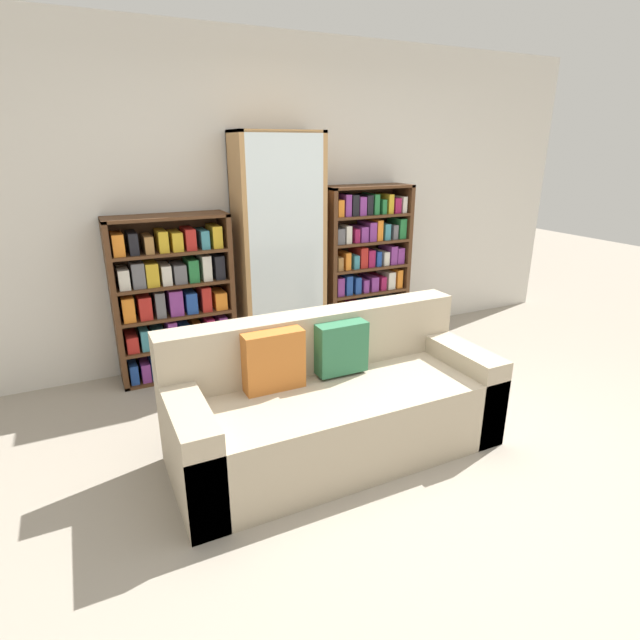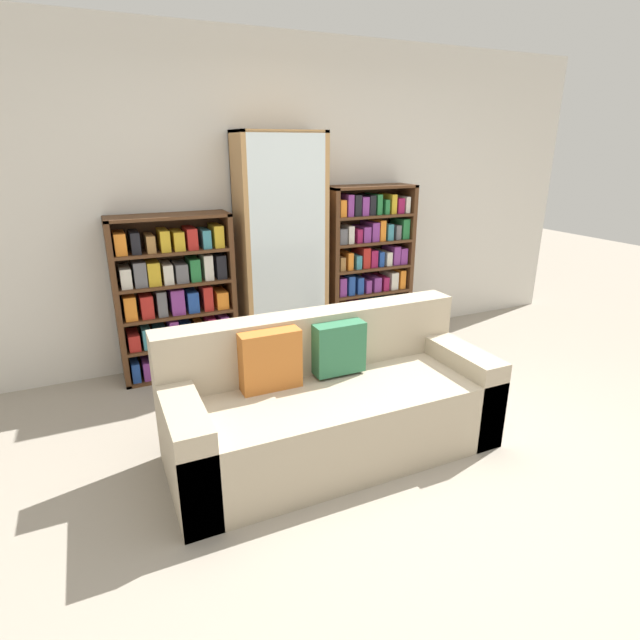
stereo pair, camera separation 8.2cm
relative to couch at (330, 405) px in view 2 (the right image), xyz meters
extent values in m
plane|color=gray|center=(0.37, -0.58, -0.31)|extent=(16.00, 16.00, 0.00)
cube|color=beige|center=(0.37, 1.76, 1.04)|extent=(6.41, 0.06, 2.70)
cube|color=tan|center=(0.00, -0.05, -0.08)|extent=(2.00, 0.80, 0.46)
cube|color=tan|center=(0.00, 0.26, 0.34)|extent=(2.00, 0.20, 0.38)
cube|color=tan|center=(-0.90, -0.05, -0.02)|extent=(0.20, 0.80, 0.58)
cube|color=tan|center=(0.90, -0.05, -0.02)|extent=(0.20, 0.80, 0.58)
cube|color=#B76628|center=(-0.35, 0.10, 0.33)|extent=(0.36, 0.12, 0.36)
cube|color=#2D6B47|center=(0.10, 0.10, 0.33)|extent=(0.32, 0.12, 0.32)
cube|color=#4C2D19|center=(-1.09, 1.55, 0.35)|extent=(0.04, 0.32, 1.32)
cube|color=#4C2D19|center=(-0.20, 1.55, 0.35)|extent=(0.04, 0.32, 1.32)
cube|color=#4C2D19|center=(-0.65, 1.55, 1.00)|extent=(0.93, 0.32, 0.02)
cube|color=#4C2D19|center=(-0.65, 1.55, -0.30)|extent=(0.93, 0.32, 0.02)
cube|color=#4C2D19|center=(-0.65, 1.71, 0.35)|extent=(0.93, 0.01, 1.32)
cube|color=#4C2D19|center=(-0.65, 1.55, -0.03)|extent=(0.85, 0.32, 0.02)
cube|color=#4C2D19|center=(-0.65, 1.55, 0.23)|extent=(0.85, 0.32, 0.02)
cube|color=#4C2D19|center=(-0.65, 1.55, 0.48)|extent=(0.85, 0.32, 0.02)
cube|color=#4C2D19|center=(-0.65, 1.55, 0.74)|extent=(0.85, 0.32, 0.02)
cube|color=#1E4293|center=(-1.03, 1.54, -0.20)|extent=(0.06, 0.24, 0.16)
cube|color=#7A3384|center=(-0.93, 1.54, -0.21)|extent=(0.07, 0.24, 0.15)
cube|color=#1E4293|center=(-0.86, 1.54, -0.19)|extent=(0.07, 0.24, 0.19)
cube|color=olive|center=(-0.77, 1.54, -0.18)|extent=(0.07, 0.24, 0.20)
cube|color=#8E1947|center=(-0.69, 1.54, -0.20)|extent=(0.07, 0.24, 0.17)
cube|color=#7A3384|center=(-0.60, 1.54, -0.21)|extent=(0.05, 0.24, 0.15)
cube|color=gold|center=(-0.52, 1.54, -0.18)|extent=(0.05, 0.24, 0.20)
cube|color=#AD231E|center=(-0.44, 1.54, -0.19)|extent=(0.07, 0.24, 0.19)
cube|color=#5B5B60|center=(-0.36, 1.54, -0.20)|extent=(0.06, 0.24, 0.16)
cube|color=#8E1947|center=(-0.27, 1.54, -0.19)|extent=(0.06, 0.24, 0.19)
cube|color=#AD231E|center=(-1.01, 1.54, 0.05)|extent=(0.09, 0.24, 0.13)
cube|color=teal|center=(-0.91, 1.54, 0.07)|extent=(0.06, 0.24, 0.17)
cube|color=teal|center=(-0.80, 1.54, 0.05)|extent=(0.09, 0.24, 0.14)
cube|color=#7A3384|center=(-0.70, 1.54, 0.09)|extent=(0.07, 0.24, 0.20)
cube|color=#1E4293|center=(-0.59, 1.54, 0.06)|extent=(0.08, 0.24, 0.16)
cube|color=orange|center=(-0.49, 1.54, 0.06)|extent=(0.06, 0.24, 0.15)
cube|color=#8E1947|center=(-0.39, 1.54, 0.08)|extent=(0.07, 0.24, 0.18)
cube|color=#7A3384|center=(-0.28, 1.54, 0.08)|extent=(0.07, 0.24, 0.18)
cube|color=orange|center=(-1.00, 1.54, 0.33)|extent=(0.09, 0.24, 0.19)
cube|color=#AD231E|center=(-0.88, 1.54, 0.33)|extent=(0.09, 0.24, 0.18)
cube|color=#5B5B60|center=(-0.77, 1.54, 0.34)|extent=(0.07, 0.24, 0.20)
cube|color=#7A3384|center=(-0.65, 1.54, 0.34)|extent=(0.10, 0.24, 0.20)
cube|color=#1E4293|center=(-0.53, 1.54, 0.32)|extent=(0.09, 0.24, 0.17)
cube|color=#AD231E|center=(-0.41, 1.54, 0.34)|extent=(0.07, 0.24, 0.20)
cube|color=orange|center=(-0.29, 1.54, 0.31)|extent=(0.09, 0.24, 0.14)
cube|color=beige|center=(-1.01, 1.54, 0.57)|extent=(0.08, 0.24, 0.15)
cube|color=#5B5B60|center=(-0.90, 1.54, 0.59)|extent=(0.09, 0.24, 0.19)
cube|color=gold|center=(-0.80, 1.54, 0.58)|extent=(0.09, 0.24, 0.18)
cube|color=beige|center=(-0.70, 1.54, 0.57)|extent=(0.07, 0.24, 0.15)
cube|color=#5B5B60|center=(-0.60, 1.54, 0.57)|extent=(0.09, 0.24, 0.15)
cube|color=#237038|center=(-0.49, 1.54, 0.58)|extent=(0.08, 0.24, 0.18)
cube|color=beige|center=(-0.38, 1.54, 0.59)|extent=(0.07, 0.24, 0.20)
cube|color=black|center=(-0.28, 1.54, 0.59)|extent=(0.08, 0.24, 0.19)
cube|color=orange|center=(-1.02, 1.54, 0.83)|extent=(0.08, 0.24, 0.16)
cube|color=black|center=(-0.91, 1.54, 0.83)|extent=(0.07, 0.24, 0.16)
cube|color=olive|center=(-0.80, 1.54, 0.81)|extent=(0.06, 0.24, 0.13)
cube|color=gold|center=(-0.70, 1.54, 0.83)|extent=(0.07, 0.24, 0.16)
cube|color=gold|center=(-0.59, 1.54, 0.82)|extent=(0.08, 0.24, 0.14)
cube|color=#AD231E|center=(-0.49, 1.54, 0.83)|extent=(0.08, 0.24, 0.16)
cube|color=teal|center=(-0.38, 1.54, 0.82)|extent=(0.06, 0.24, 0.14)
cube|color=gold|center=(-0.28, 1.54, 0.84)|extent=(0.08, 0.24, 0.17)
cube|color=#AD7F4C|center=(-0.08, 1.53, 0.66)|extent=(0.04, 0.36, 1.94)
cube|color=#AD7F4C|center=(0.62, 1.53, 0.66)|extent=(0.04, 0.36, 1.94)
cube|color=#AD7F4C|center=(0.27, 1.53, 1.62)|extent=(0.73, 0.36, 0.02)
cube|color=#AD7F4C|center=(0.27, 1.53, -0.30)|extent=(0.73, 0.36, 0.02)
cube|color=#AD7F4C|center=(0.27, 1.71, 0.66)|extent=(0.73, 0.01, 1.94)
cube|color=silver|center=(0.27, 1.36, 0.66)|extent=(0.65, 0.01, 1.92)
cube|color=#AD7F4C|center=(0.27, 1.53, 0.10)|extent=(0.65, 0.32, 0.02)
cube|color=#AD7F4C|center=(0.27, 1.53, 0.47)|extent=(0.65, 0.32, 0.02)
cube|color=#AD7F4C|center=(0.27, 1.53, 0.85)|extent=(0.65, 0.32, 0.02)
cube|color=#AD7F4C|center=(0.27, 1.53, 1.23)|extent=(0.65, 0.32, 0.02)
cylinder|color=silver|center=(0.03, 1.55, -0.24)|extent=(0.01, 0.01, 0.08)
cone|color=silver|center=(0.03, 1.55, -0.16)|extent=(0.09, 0.09, 0.10)
cylinder|color=silver|center=(0.15, 1.54, -0.24)|extent=(0.01, 0.01, 0.08)
cone|color=silver|center=(0.15, 1.54, -0.16)|extent=(0.09, 0.09, 0.10)
cylinder|color=silver|center=(0.27, 1.53, -0.24)|extent=(0.01, 0.01, 0.08)
cone|color=silver|center=(0.27, 1.53, -0.16)|extent=(0.09, 0.09, 0.10)
cylinder|color=silver|center=(0.39, 1.53, -0.24)|extent=(0.01, 0.01, 0.08)
cone|color=silver|center=(0.39, 1.53, -0.16)|extent=(0.09, 0.09, 0.10)
cylinder|color=silver|center=(0.52, 1.51, -0.24)|extent=(0.01, 0.01, 0.08)
cone|color=silver|center=(0.52, 1.51, -0.16)|extent=(0.09, 0.09, 0.10)
cylinder|color=silver|center=(0.07, 1.55, 0.15)|extent=(0.01, 0.01, 0.08)
cone|color=silver|center=(0.07, 1.55, 0.23)|extent=(0.09, 0.09, 0.09)
cylinder|color=silver|center=(0.27, 1.52, 0.15)|extent=(0.01, 0.01, 0.08)
cone|color=silver|center=(0.27, 1.52, 0.23)|extent=(0.09, 0.09, 0.09)
cylinder|color=silver|center=(0.48, 1.55, 0.15)|extent=(0.01, 0.01, 0.08)
cone|color=silver|center=(0.48, 1.55, 0.23)|extent=(0.09, 0.09, 0.09)
cylinder|color=silver|center=(0.02, 1.55, 0.52)|extent=(0.01, 0.01, 0.06)
cone|color=silver|center=(0.02, 1.55, 0.59)|extent=(0.07, 0.07, 0.08)
cylinder|color=silver|center=(0.12, 1.52, 0.52)|extent=(0.01, 0.01, 0.06)
cone|color=silver|center=(0.12, 1.52, 0.59)|extent=(0.07, 0.07, 0.08)
cylinder|color=silver|center=(0.22, 1.55, 0.52)|extent=(0.01, 0.01, 0.06)
cone|color=silver|center=(0.22, 1.55, 0.59)|extent=(0.07, 0.07, 0.08)
cylinder|color=silver|center=(0.32, 1.51, 0.52)|extent=(0.01, 0.01, 0.06)
cone|color=silver|center=(0.32, 1.51, 0.59)|extent=(0.07, 0.07, 0.08)
cylinder|color=silver|center=(0.43, 1.51, 0.52)|extent=(0.01, 0.01, 0.06)
cone|color=silver|center=(0.43, 1.51, 0.59)|extent=(0.07, 0.07, 0.08)
cylinder|color=silver|center=(0.53, 1.53, 0.52)|extent=(0.01, 0.01, 0.06)
cone|color=silver|center=(0.53, 1.53, 0.59)|extent=(0.07, 0.07, 0.08)
cylinder|color=silver|center=(0.02, 1.53, 0.91)|extent=(0.01, 0.01, 0.09)
cone|color=silver|center=(0.02, 1.53, 1.01)|extent=(0.07, 0.07, 0.11)
cylinder|color=silver|center=(0.12, 1.55, 0.91)|extent=(0.01, 0.01, 0.09)
cone|color=silver|center=(0.12, 1.55, 1.01)|extent=(0.07, 0.07, 0.11)
cylinder|color=silver|center=(0.22, 1.52, 0.91)|extent=(0.01, 0.01, 0.09)
cone|color=silver|center=(0.22, 1.52, 1.01)|extent=(0.07, 0.07, 0.11)
cylinder|color=silver|center=(0.32, 1.52, 0.91)|extent=(0.01, 0.01, 0.09)
cone|color=silver|center=(0.32, 1.52, 1.01)|extent=(0.07, 0.07, 0.11)
cylinder|color=silver|center=(0.43, 1.55, 0.91)|extent=(0.01, 0.01, 0.09)
cone|color=silver|center=(0.43, 1.55, 1.01)|extent=(0.07, 0.07, 0.11)
cylinder|color=silver|center=(0.53, 1.52, 0.91)|extent=(0.01, 0.01, 0.09)
cone|color=silver|center=(0.53, 1.52, 1.01)|extent=(0.07, 0.07, 0.11)
cylinder|color=silver|center=(0.02, 1.51, 1.28)|extent=(0.01, 0.01, 0.07)
cone|color=silver|center=(0.02, 1.51, 1.36)|extent=(0.07, 0.07, 0.09)
cylinder|color=silver|center=(0.12, 1.55, 1.28)|extent=(0.01, 0.01, 0.07)
cone|color=silver|center=(0.12, 1.55, 1.36)|extent=(0.07, 0.07, 0.09)
cylinder|color=silver|center=(0.22, 1.55, 1.28)|extent=(0.01, 0.01, 0.07)
cone|color=silver|center=(0.22, 1.55, 1.36)|extent=(0.07, 0.07, 0.09)
cylinder|color=silver|center=(0.32, 1.55, 1.28)|extent=(0.01, 0.01, 0.07)
cone|color=silver|center=(0.32, 1.55, 1.36)|extent=(0.07, 0.07, 0.09)
cylinder|color=silver|center=(0.43, 1.53, 1.28)|extent=(0.01, 0.01, 0.07)
cone|color=silver|center=(0.43, 1.53, 1.36)|extent=(0.07, 0.07, 0.09)
cylinder|color=silver|center=(0.53, 1.55, 1.28)|extent=(0.01, 0.01, 0.07)
cone|color=silver|center=(0.53, 1.55, 1.36)|extent=(0.07, 0.07, 0.09)
cube|color=#4C2D19|center=(0.74, 1.55, 0.44)|extent=(0.04, 0.32, 1.49)
cube|color=#4C2D19|center=(1.54, 1.55, 0.44)|extent=(0.04, 0.32, 1.49)
cube|color=#4C2D19|center=(1.14, 1.55, 1.17)|extent=(0.84, 0.32, 0.02)
cube|color=#4C2D19|center=(1.14, 1.55, -0.30)|extent=(0.84, 0.32, 0.02)
cube|color=#4C2D19|center=(1.14, 1.71, 0.44)|extent=(0.84, 0.01, 1.49)
cube|color=#4C2D19|center=(1.14, 1.55, -0.04)|extent=(0.76, 0.32, 0.02)
cube|color=#4C2D19|center=(1.14, 1.55, 0.20)|extent=(0.76, 0.32, 0.02)
cube|color=#4C2D19|center=(1.14, 1.55, 0.44)|extent=(0.76, 0.32, 0.02)
cube|color=#4C2D19|center=(1.14, 1.55, 0.68)|extent=(0.76, 0.32, 0.02)
cube|color=#4C2D19|center=(1.14, 1.55, 0.92)|extent=(0.76, 0.32, 0.02)
cube|color=black|center=(0.81, 1.54, -0.22)|extent=(0.06, 0.24, 0.13)
cube|color=#AD231E|center=(0.89, 1.54, -0.21)|extent=(0.06, 0.24, 0.15)
cube|color=#5B5B60|center=(0.98, 1.54, -0.21)|extent=(0.07, 0.24, 0.16)
cube|color=black|center=(1.06, 1.54, -0.20)|extent=(0.06, 0.24, 0.16)
cube|color=orange|center=(1.14, 1.54, -0.19)|extent=(0.05, 0.24, 0.19)
cube|color=#7A3384|center=(1.22, 1.54, -0.19)|extent=(0.06, 0.24, 0.18)
cube|color=#237038|center=(1.31, 1.54, -0.21)|extent=(0.06, 0.24, 0.15)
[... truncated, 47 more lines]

